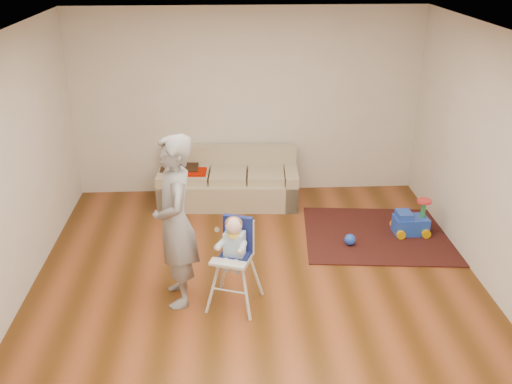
{
  "coord_description": "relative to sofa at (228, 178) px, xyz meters",
  "views": [
    {
      "loc": [
        -0.31,
        -5.24,
        3.53
      ],
      "look_at": [
        0.0,
        0.4,
        1.0
      ],
      "focal_mm": 40.0,
      "sensor_mm": 36.0,
      "label": 1
    }
  ],
  "objects": [
    {
      "name": "ground",
      "position": [
        0.29,
        -2.3,
        -0.38
      ],
      "size": [
        5.5,
        5.5,
        0.0
      ],
      "primitive_type": "plane",
      "color": "#4E2B0D",
      "rests_on": "ground"
    },
    {
      "name": "room_envelope",
      "position": [
        0.29,
        -1.77,
        1.49
      ],
      "size": [
        5.04,
        5.52,
        2.72
      ],
      "color": "beige",
      "rests_on": "ground"
    },
    {
      "name": "adult",
      "position": [
        -0.55,
        -2.4,
        0.53
      ],
      "size": [
        0.55,
        0.73,
        1.83
      ],
      "primitive_type": "imported",
      "rotation": [
        0.0,
        0.0,
        -1.39
      ],
      "color": "gray",
      "rests_on": "ground"
    },
    {
      "name": "high_chair",
      "position": [
        0.04,
        -2.52,
        0.11
      ],
      "size": [
        0.6,
        0.6,
        1.02
      ],
      "rotation": [
        0.0,
        0.0,
        -0.33
      ],
      "color": "silver",
      "rests_on": "ground"
    },
    {
      "name": "area_rug",
      "position": [
        2.01,
        -1.14,
        -0.37
      ],
      "size": [
        2.17,
        1.71,
        0.02
      ],
      "primitive_type": "cube",
      "rotation": [
        0.0,
        0.0,
        -0.09
      ],
      "color": "black",
      "rests_on": "ground"
    },
    {
      "name": "ride_on_toy",
      "position": [
        2.34,
        -1.11,
        -0.13
      ],
      "size": [
        0.43,
        0.31,
        0.47
      ],
      "primitive_type": null,
      "rotation": [
        0.0,
        0.0,
        0.02
      ],
      "color": "blue",
      "rests_on": "area_rug"
    },
    {
      "name": "toy_ball",
      "position": [
        1.5,
        -1.38,
        -0.29
      ],
      "size": [
        0.14,
        0.14,
        0.14
      ],
      "primitive_type": "sphere",
      "color": "blue",
      "rests_on": "area_rug"
    },
    {
      "name": "side_table",
      "position": [
        -0.7,
        0.17,
        -0.12
      ],
      "size": [
        0.53,
        0.53,
        0.53
      ],
      "primitive_type": null,
      "color": "black",
      "rests_on": "ground"
    },
    {
      "name": "sofa",
      "position": [
        0.0,
        0.0,
        0.0
      ],
      "size": [
        2.01,
        0.92,
        0.76
      ],
      "rotation": [
        0.0,
        0.0,
        -0.06
      ],
      "color": "tan",
      "rests_on": "ground"
    }
  ]
}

